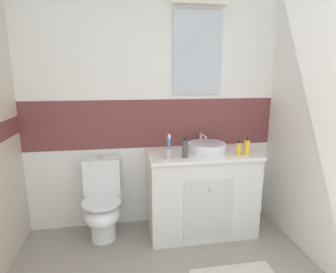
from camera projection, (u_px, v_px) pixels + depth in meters
wall_back_tiled at (153, 108)px, 2.86m from camera, size 3.20×0.20×2.50m
vanity_cabinet at (201, 192)px, 2.81m from camera, size 1.07×0.57×0.85m
sink_basin at (207, 147)px, 2.71m from camera, size 0.37×0.42×0.15m
toilet at (102, 203)px, 2.70m from camera, size 0.37×0.50×0.80m
toothbrush_cup at (168, 152)px, 2.51m from camera, size 0.08×0.08×0.23m
soap_dispenser at (247, 148)px, 2.61m from camera, size 0.06×0.06×0.18m
deodorant_spray_can at (239, 149)px, 2.59m from camera, size 0.04×0.04×0.14m
shampoo_bottle_tall at (185, 148)px, 2.53m from camera, size 0.05×0.05×0.18m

